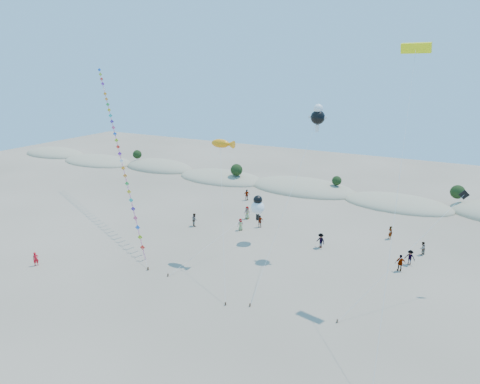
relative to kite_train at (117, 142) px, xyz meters
name	(u,v)px	position (x,y,z in m)	size (l,w,h in m)	color
ground	(115,333)	(18.98, -21.27, -10.56)	(160.00, 160.00, 0.00)	#7E6C57
dune_ridge	(307,189)	(20.03, 23.87, -10.44)	(145.30, 11.49, 5.57)	tan
kite_train	(117,142)	(0.00, 0.00, 0.00)	(27.69, 22.44, 21.01)	#3F2D1E
fish_kite	(223,144)	(19.75, -4.99, 2.17)	(6.49, 9.28, 13.23)	#3F2D1E
cartoon_kite_low	(258,206)	(21.46, 0.19, -5.99)	(5.24, 12.96, 5.89)	#3F2D1E
cartoon_kite_high	(318,116)	(28.00, 0.86, 4.92)	(2.16, 14.58, 16.73)	#3F2D1E
parafoil_kite	(415,54)	(37.26, -4.38, 10.85)	(2.53, 16.56, 22.27)	#3F2D1E
dark_kite	(429,230)	(40.10, -4.11, -3.96)	(8.64, 10.92, 9.84)	#3F2D1E
flyer_foreground	(36,259)	(3.09, -16.49, -9.79)	(0.56, 0.37, 1.53)	red
beachgoers	(303,230)	(25.96, 4.12, -9.69)	(28.77, 14.63, 1.83)	slate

